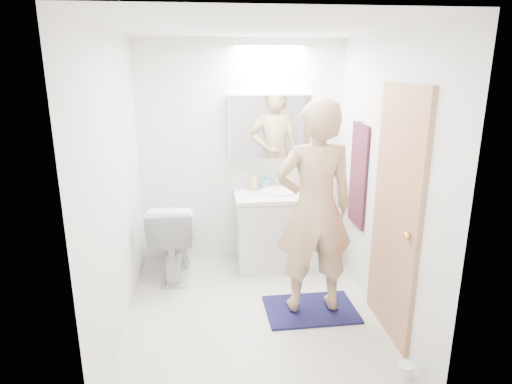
{
  "coord_description": "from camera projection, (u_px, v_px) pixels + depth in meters",
  "views": [
    {
      "loc": [
        -0.36,
        -3.45,
        2.12
      ],
      "look_at": [
        0.05,
        0.25,
        1.05
      ],
      "focal_mm": 30.88,
      "sensor_mm": 36.0,
      "label": 1
    }
  ],
  "objects": [
    {
      "name": "floor",
      "position": [
        254.0,
        313.0,
        3.92
      ],
      "size": [
        2.5,
        2.5,
        0.0
      ],
      "primitive_type": "plane",
      "color": "silver",
      "rests_on": "ground"
    },
    {
      "name": "ceiling",
      "position": [
        253.0,
        26.0,
        3.26
      ],
      "size": [
        2.5,
        2.5,
        0.0
      ],
      "primitive_type": "plane",
      "rotation": [
        3.14,
        0.0,
        0.0
      ],
      "color": "white",
      "rests_on": "floor"
    },
    {
      "name": "wall_back",
      "position": [
        241.0,
        154.0,
        4.78
      ],
      "size": [
        2.5,
        0.0,
        2.5
      ],
      "primitive_type": "plane",
      "rotation": [
        1.57,
        0.0,
        0.0
      ],
      "color": "white",
      "rests_on": "floor"
    },
    {
      "name": "wall_front",
      "position": [
        277.0,
        241.0,
        2.39
      ],
      "size": [
        2.5,
        0.0,
        2.5
      ],
      "primitive_type": "plane",
      "rotation": [
        -1.57,
        0.0,
        0.0
      ],
      "color": "white",
      "rests_on": "floor"
    },
    {
      "name": "wall_left",
      "position": [
        115.0,
        187.0,
        3.47
      ],
      "size": [
        0.0,
        2.5,
        2.5
      ],
      "primitive_type": "plane",
      "rotation": [
        1.57,
        0.0,
        1.57
      ],
      "color": "white",
      "rests_on": "floor"
    },
    {
      "name": "wall_right",
      "position": [
        383.0,
        179.0,
        3.7
      ],
      "size": [
        0.0,
        2.5,
        2.5
      ],
      "primitive_type": "plane",
      "rotation": [
        1.57,
        0.0,
        -1.57
      ],
      "color": "white",
      "rests_on": "floor"
    },
    {
      "name": "vanity_cabinet",
      "position": [
        279.0,
        231.0,
        4.77
      ],
      "size": [
        0.9,
        0.55,
        0.78
      ],
      "primitive_type": "cube",
      "color": "silver",
      "rests_on": "floor"
    },
    {
      "name": "countertop",
      "position": [
        279.0,
        195.0,
        4.66
      ],
      "size": [
        0.95,
        0.58,
        0.04
      ],
      "primitive_type": "cube",
      "color": "white",
      "rests_on": "vanity_cabinet"
    },
    {
      "name": "sink_basin",
      "position": [
        279.0,
        191.0,
        4.68
      ],
      "size": [
        0.36,
        0.36,
        0.03
      ],
      "primitive_type": "cylinder",
      "color": "white",
      "rests_on": "countertop"
    },
    {
      "name": "faucet",
      "position": [
        276.0,
        181.0,
        4.84
      ],
      "size": [
        0.02,
        0.02,
        0.16
      ],
      "primitive_type": "cylinder",
      "color": "silver",
      "rests_on": "countertop"
    },
    {
      "name": "medicine_cabinet",
      "position": [
        270.0,
        127.0,
        4.66
      ],
      "size": [
        0.88,
        0.14,
        0.7
      ],
      "primitive_type": "cube",
      "color": "white",
      "rests_on": "wall_back"
    },
    {
      "name": "mirror_panel",
      "position": [
        271.0,
        128.0,
        4.59
      ],
      "size": [
        0.84,
        0.01,
        0.66
      ],
      "primitive_type": "cube",
      "color": "silver",
      "rests_on": "medicine_cabinet"
    },
    {
      "name": "toilet",
      "position": [
        174.0,
        238.0,
        4.54
      ],
      "size": [
        0.48,
        0.81,
        0.82
      ],
      "primitive_type": "imported",
      "rotation": [
        0.0,
        0.0,
        3.11
      ],
      "color": "white",
      "rests_on": "floor"
    },
    {
      "name": "bath_rug",
      "position": [
        311.0,
        309.0,
        3.95
      ],
      "size": [
        0.81,
        0.57,
        0.02
      ],
      "primitive_type": "cube",
      "rotation": [
        0.0,
        0.0,
        0.02
      ],
      "color": "#151541",
      "rests_on": "floor"
    },
    {
      "name": "person",
      "position": [
        314.0,
        209.0,
        3.69
      ],
      "size": [
        0.68,
        0.46,
        1.84
      ],
      "primitive_type": "imported",
      "rotation": [
        0.0,
        0.0,
        3.17
      ],
      "color": "tan",
      "rests_on": "bath_rug"
    },
    {
      "name": "door",
      "position": [
        396.0,
        215.0,
        3.42
      ],
      "size": [
        0.04,
        0.8,
        2.0
      ],
      "primitive_type": "cube",
      "color": "#AD7F56",
      "rests_on": "wall_right"
    },
    {
      "name": "door_knob",
      "position": [
        407.0,
        236.0,
        3.15
      ],
      "size": [
        0.06,
        0.06,
        0.06
      ],
      "primitive_type": "sphere",
      "color": "gold",
      "rests_on": "door"
    },
    {
      "name": "towel",
      "position": [
        358.0,
        175.0,
        4.26
      ],
      "size": [
        0.02,
        0.42,
        1.0
      ],
      "primitive_type": "cube",
      "color": "#16133D",
      "rests_on": "wall_right"
    },
    {
      "name": "towel_hook",
      "position": [
        360.0,
        121.0,
        4.11
      ],
      "size": [
        0.07,
        0.02,
        0.02
      ],
      "primitive_type": "cylinder",
      "rotation": [
        0.0,
        1.57,
        0.0
      ],
      "color": "silver",
      "rests_on": "wall_right"
    },
    {
      "name": "soap_bottle_a",
      "position": [
        254.0,
        180.0,
        4.74
      ],
      "size": [
        0.12,
        0.12,
        0.22
      ],
      "primitive_type": "imported",
      "rotation": [
        0.0,
        0.0,
        0.53
      ],
      "color": "tan",
      "rests_on": "countertop"
    },
    {
      "name": "soap_bottle_b",
      "position": [
        265.0,
        181.0,
        4.79
      ],
      "size": [
        0.09,
        0.09,
        0.17
      ],
      "primitive_type": "imported",
      "rotation": [
        0.0,
        0.0,
        -0.13
      ],
      "color": "#518DAD",
      "rests_on": "countertop"
    },
    {
      "name": "toothbrush_cup",
      "position": [
        295.0,
        185.0,
        4.82
      ],
      "size": [
        0.09,
        0.09,
        0.08
      ],
      "primitive_type": "imported",
      "rotation": [
        0.0,
        0.0,
        -0.01
      ],
      "color": "#4452CD",
      "rests_on": "countertop"
    },
    {
      "name": "toilet_paper_roll",
      "position": [
        405.0,
        371.0,
        3.1
      ],
      "size": [
        0.11,
        0.11,
        0.1
      ],
      "primitive_type": "cylinder",
      "color": "white",
      "rests_on": "floor"
    }
  ]
}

